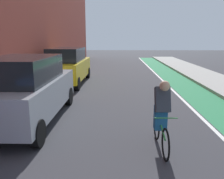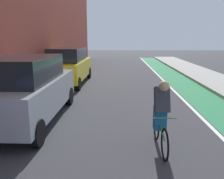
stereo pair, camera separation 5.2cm
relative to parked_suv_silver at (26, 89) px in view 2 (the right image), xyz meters
The scene contains 7 objects.
ground_plane 5.06m from the parked_suv_silver, 52.02° to the left, with size 77.66×77.66×0.00m, color #38383D.
bike_lane_paint 8.74m from the parked_suv_silver, 42.92° to the left, with size 1.60×35.30×0.00m, color #2D8451.
lane_divider_stripe 8.11m from the parked_suv_silver, 47.29° to the left, with size 0.12×35.30×0.00m, color white.
sidewalk_right 10.34m from the parked_suv_silver, 35.02° to the left, with size 2.56×35.30×0.14m, color #A8A59E.
parked_suv_silver is the anchor object (origin of this frame).
parked_suv_yellow_cab 6.05m from the parked_suv_silver, 90.01° to the left, with size 1.91×4.79×1.98m.
cyclist_mid 4.12m from the parked_suv_silver, 24.49° to the right, with size 0.48×1.74×1.62m.
Camera 2 is at (-0.23, 3.00, 2.50)m, focal length 37.41 mm.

